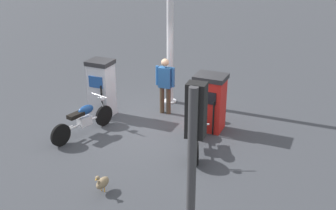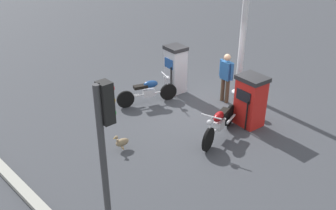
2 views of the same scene
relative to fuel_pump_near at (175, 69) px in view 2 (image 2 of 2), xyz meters
The scene contains 10 objects.
ground_plane 1.79m from the fuel_pump_near, 77.19° to the left, with size 120.00×120.00×0.00m, color #383A3F.
fuel_pump_near is the anchor object (origin of this frame).
fuel_pump_far 3.09m from the fuel_pump_near, 90.00° to the left, with size 0.77×0.87×1.52m.
motorcycle_near_pump 1.34m from the fuel_pump_near, ahead, with size 1.93×0.91×0.92m.
motorcycle_far_pump 3.24m from the fuel_pump_near, 68.18° to the left, with size 2.05×0.80×0.96m.
attendant_person 1.79m from the fuel_pump_near, 111.01° to the left, with size 0.23×0.57×1.63m.
wandering_duck 3.91m from the fuel_pump_near, 25.13° to the left, with size 0.46×0.23×0.46m.
roadside_traffic_light 6.86m from the fuel_pump_near, 36.22° to the left, with size 0.38×0.25×3.25m.
canopy_support_pole 2.52m from the fuel_pump_near, 134.17° to the left, with size 0.40×0.40×4.41m.
road_edge_kerb 6.39m from the fuel_pump_near, 14.11° to the left, with size 0.44×6.58×0.12m.
Camera 2 is at (7.87, 6.99, 5.60)m, focal length 40.24 mm.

